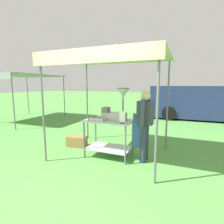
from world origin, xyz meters
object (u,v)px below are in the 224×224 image
at_px(stall_canopy, 110,60).
at_px(donut_tray, 99,119).
at_px(supply_crate, 77,141).
at_px(van_navy, 203,102).
at_px(vendor, 145,122).
at_px(menu_sign, 122,118).
at_px(donut_fryer, 116,108).
at_px(neighbour_tent, 20,76).
at_px(donut_cart, 109,131).

height_order(stall_canopy, donut_tray, stall_canopy).
distance_m(supply_crate, van_navy, 7.02).
bearing_deg(vendor, menu_sign, -143.51).
relative_size(stall_canopy, donut_fryer, 3.50).
bearing_deg(donut_tray, neighbour_tent, 154.47).
xyz_separation_m(donut_tray, supply_crate, (-0.93, 0.43, -0.79)).
relative_size(menu_sign, supply_crate, 0.45).
bearing_deg(donut_tray, van_navy, 66.93).
relative_size(stall_canopy, neighbour_tent, 0.80).
xyz_separation_m(stall_canopy, donut_fryer, (0.18, -0.07, -1.11)).
bearing_deg(vendor, donut_tray, -169.68).
bearing_deg(neighbour_tent, donut_cart, -23.78).
distance_m(vendor, van_navy, 6.41).
relative_size(donut_fryer, vendor, 0.47).
bearing_deg(stall_canopy, neighbour_tent, 157.04).
height_order(donut_cart, menu_sign, menu_sign).
height_order(donut_tray, menu_sign, menu_sign).
bearing_deg(vendor, stall_canopy, 178.10).
bearing_deg(donut_fryer, supply_crate, 167.78).
bearing_deg(menu_sign, stall_canopy, 141.02).
xyz_separation_m(menu_sign, vendor, (0.42, 0.31, -0.12)).
relative_size(stall_canopy, van_navy, 0.53).
relative_size(stall_canopy, menu_sign, 10.16).
bearing_deg(neighbour_tent, menu_sign, -24.22).
relative_size(donut_fryer, van_navy, 0.15).
distance_m(stall_canopy, vendor, 1.64).
height_order(menu_sign, van_navy, van_navy).
bearing_deg(stall_canopy, supply_crate, 169.43).
xyz_separation_m(vendor, supply_crate, (-1.98, 0.24, -0.76)).
xyz_separation_m(donut_cart, donut_tray, (-0.20, -0.12, 0.29)).
relative_size(donut_cart, van_navy, 0.22).
distance_m(stall_canopy, van_navy, 6.81).
xyz_separation_m(vendor, neighbour_tent, (-6.65, 2.49, 1.26)).
bearing_deg(donut_cart, donut_tray, -149.04).
bearing_deg(van_navy, donut_cart, -111.90).
distance_m(donut_cart, donut_fryer, 0.58).
xyz_separation_m(stall_canopy, donut_cart, (0.00, -0.10, -1.66)).
bearing_deg(menu_sign, donut_fryer, 131.68).
height_order(donut_fryer, vendor, donut_fryer).
relative_size(vendor, van_navy, 0.32).
bearing_deg(stall_canopy, van_navy, 67.78).
distance_m(donut_tray, vendor, 1.06).
bearing_deg(supply_crate, donut_cart, -15.34).
distance_m(donut_cart, van_navy, 6.75).
distance_m(donut_cart, neighbour_tent, 6.52).
bearing_deg(neighbour_tent, van_navy, 23.99).
relative_size(donut_cart, neighbour_tent, 0.34).
relative_size(donut_tray, donut_fryer, 0.52).
bearing_deg(supply_crate, menu_sign, -19.60).
relative_size(stall_canopy, donut_tray, 6.79).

